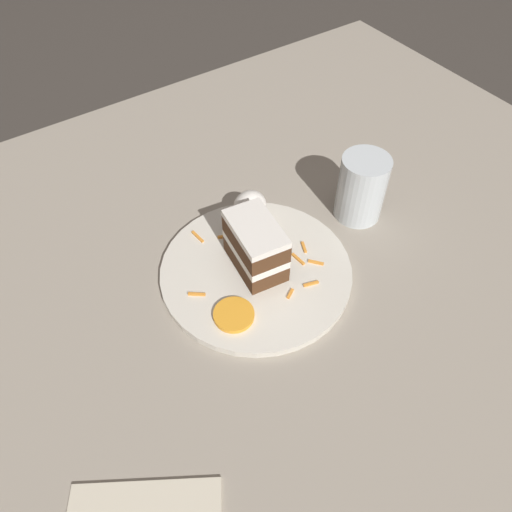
% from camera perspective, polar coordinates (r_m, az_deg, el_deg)
% --- Properties ---
extents(ground_plane, '(6.00, 6.00, 0.00)m').
position_cam_1_polar(ground_plane, '(0.76, -1.79, -2.39)').
color(ground_plane, '#38332D').
rests_on(ground_plane, ground).
extents(dining_table, '(1.36, 0.99, 0.03)m').
position_cam_1_polar(dining_table, '(0.75, -1.82, -1.68)').
color(dining_table, gray).
rests_on(dining_table, ground).
extents(plate, '(0.28, 0.28, 0.01)m').
position_cam_1_polar(plate, '(0.72, 0.00, -1.73)').
color(plate, silver).
rests_on(plate, dining_table).
extents(cake_slice, '(0.07, 0.10, 0.08)m').
position_cam_1_polar(cake_slice, '(0.69, -0.04, 1.16)').
color(cake_slice, '#4C2D19').
rests_on(cake_slice, plate).
extents(cream_dollop, '(0.05, 0.05, 0.05)m').
position_cam_1_polar(cream_dollop, '(0.77, -0.69, 5.72)').
color(cream_dollop, white).
rests_on(cream_dollop, plate).
extents(orange_garnish, '(0.06, 0.06, 0.01)m').
position_cam_1_polar(orange_garnish, '(0.66, -2.55, -6.71)').
color(orange_garnish, orange).
rests_on(orange_garnish, plate).
extents(carrot_shreds_scatter, '(0.19, 0.19, 0.00)m').
position_cam_1_polar(carrot_shreds_scatter, '(0.72, 0.89, -0.65)').
color(carrot_shreds_scatter, orange).
rests_on(carrot_shreds_scatter, plate).
extents(drinking_glass, '(0.07, 0.07, 0.11)m').
position_cam_1_polar(drinking_glass, '(0.79, 11.89, 7.24)').
color(drinking_glass, silver).
rests_on(drinking_glass, dining_table).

